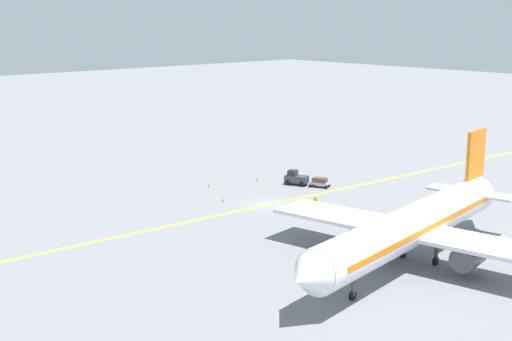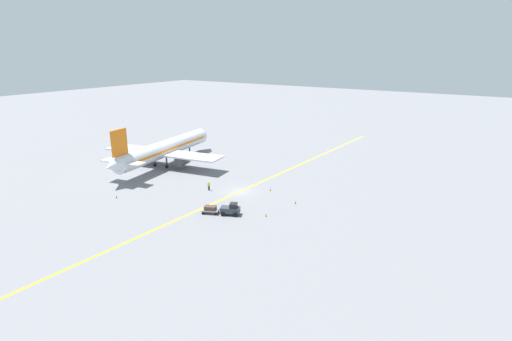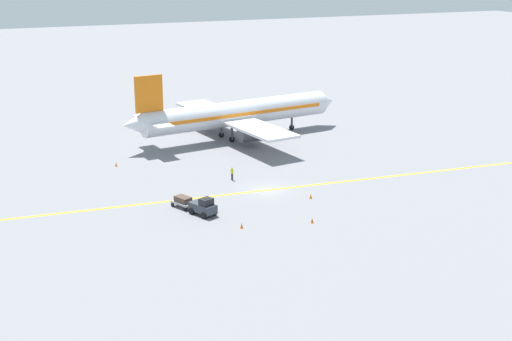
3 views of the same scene
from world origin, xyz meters
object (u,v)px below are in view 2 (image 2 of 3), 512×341
object	(u,v)px
baggage_tug_dark	(231,209)
traffic_cone_far_edge	(116,197)
baggage_cart_trailing	(210,209)
traffic_cone_by_wingtip	(295,202)
ground_crew_worker	(209,186)
airplane_at_gate	(164,149)
traffic_cone_near_nose	(266,215)
traffic_cone_mid_apron	(270,189)

from	to	relation	value
baggage_tug_dark	traffic_cone_far_edge	xyz separation A→B (m)	(-21.10, -5.09, -0.63)
baggage_tug_dark	baggage_cart_trailing	world-z (taller)	baggage_tug_dark
baggage_tug_dark	traffic_cone_by_wingtip	distance (m)	11.56
baggage_cart_trailing	ground_crew_worker	size ratio (longest dim) A/B	1.75
ground_crew_worker	traffic_cone_far_edge	size ratio (longest dim) A/B	3.05
traffic_cone_far_edge	ground_crew_worker	bearing A→B (deg)	47.53
baggage_cart_trailing	airplane_at_gate	bearing A→B (deg)	148.84
traffic_cone_by_wingtip	traffic_cone_far_edge	distance (m)	31.16
baggage_tug_dark	ground_crew_worker	world-z (taller)	baggage_tug_dark
baggage_tug_dark	traffic_cone_near_nose	xyz separation A→B (m)	(5.02, 2.40, -0.63)
traffic_cone_near_nose	traffic_cone_by_wingtip	world-z (taller)	same
baggage_tug_dark	airplane_at_gate	bearing A→B (deg)	153.67
airplane_at_gate	ground_crew_worker	distance (m)	20.38
baggage_tug_dark	ground_crew_worker	size ratio (longest dim) A/B	1.99
ground_crew_worker	baggage_cart_trailing	bearing A→B (deg)	-49.22
airplane_at_gate	baggage_cart_trailing	bearing A→B (deg)	-31.16
airplane_at_gate	traffic_cone_by_wingtip	bearing A→B (deg)	-7.56
baggage_cart_trailing	traffic_cone_far_edge	size ratio (longest dim) A/B	5.36
ground_crew_worker	traffic_cone_by_wingtip	size ratio (longest dim) A/B	3.05
baggage_cart_trailing	traffic_cone_mid_apron	world-z (taller)	baggage_cart_trailing
airplane_at_gate	traffic_cone_near_nose	xyz separation A→B (m)	(33.93, -11.91, -3.43)
baggage_tug_dark	traffic_cone_mid_apron	bearing A→B (deg)	92.12
traffic_cone_mid_apron	traffic_cone_by_wingtip	bearing A→B (deg)	-24.95
baggage_cart_trailing	baggage_tug_dark	bearing A→B (deg)	24.31
ground_crew_worker	traffic_cone_far_edge	distance (m)	16.26
baggage_tug_dark	traffic_cone_near_nose	size ratio (longest dim) A/B	6.09
baggage_cart_trailing	traffic_cone_near_nose	xyz separation A→B (m)	(8.03, 3.75, -0.49)
baggage_tug_dark	traffic_cone_by_wingtip	bearing A→B (deg)	56.50
ground_crew_worker	traffic_cone_near_nose	size ratio (longest dim) A/B	3.05
traffic_cone_near_nose	traffic_cone_far_edge	bearing A→B (deg)	-164.01
baggage_cart_trailing	traffic_cone_far_edge	xyz separation A→B (m)	(-18.09, -3.73, -0.49)
traffic_cone_by_wingtip	airplane_at_gate	bearing A→B (deg)	172.44
traffic_cone_mid_apron	traffic_cone_by_wingtip	xyz separation A→B (m)	(6.84, -3.18, 0.00)
baggage_tug_dark	traffic_cone_by_wingtip	size ratio (longest dim) A/B	6.09
airplane_at_gate	traffic_cone_far_edge	size ratio (longest dim) A/B	64.46
airplane_at_gate	ground_crew_worker	world-z (taller)	airplane_at_gate
baggage_tug_dark	ground_crew_worker	bearing A→B (deg)	145.74
traffic_cone_by_wingtip	traffic_cone_near_nose	bearing A→B (deg)	-100.55
baggage_cart_trailing	traffic_cone_far_edge	bearing A→B (deg)	-168.35
traffic_cone_near_nose	traffic_cone_far_edge	xyz separation A→B (m)	(-26.12, -7.48, 0.00)
traffic_cone_near_nose	traffic_cone_by_wingtip	bearing A→B (deg)	79.45
baggage_cart_trailing	traffic_cone_mid_apron	distance (m)	14.40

